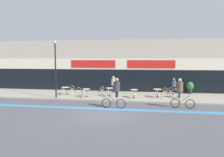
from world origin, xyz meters
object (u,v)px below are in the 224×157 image
pedestrian_near_end (113,83)px  pedestrian_far_end (174,85)px  bistro_table_0 (66,89)px  bistro_table_3 (134,92)px  cafe_chair_4_near (157,93)px  bistro_table_4 (157,91)px  cafe_chair_2_side (103,90)px  bistro_table_1 (86,91)px  bistro_table_5 (179,92)px  lamp_post (55,65)px  cafe_chair_1_side (80,91)px  bistro_table_2 (109,90)px  cafe_chair_5_side (172,92)px  planter_pot (190,87)px  cyclist_1 (116,90)px  cafe_chair_5_near (180,93)px  cafe_chair_1_near (85,92)px  cafe_chair_4_side (164,92)px  cafe_chair_0_side (72,89)px  cyclist_0 (180,91)px  cafe_chair_3_near (134,93)px  cafe_chair_0_near (63,90)px  cafe_chair_2_near (108,92)px

pedestrian_near_end → pedestrian_far_end: size_ratio=1.07×
bistro_table_0 → bistro_table_3: size_ratio=1.00×
cafe_chair_4_near → bistro_table_4: bearing=6.1°
bistro_table_0 → cafe_chair_2_side: 3.85m
bistro_table_1 → bistro_table_5: bistro_table_5 is taller
bistro_table_5 → lamp_post: (-11.08, -2.01, 2.43)m
cafe_chair_1_side → cafe_chair_2_side: size_ratio=1.00×
bistro_table_2 → cafe_chair_5_side: cafe_chair_5_side is taller
bistro_table_1 → planter_pot: size_ratio=0.60×
bistro_table_1 → cyclist_1: bearing=-48.6°
cafe_chair_5_near → cafe_chair_1_near: bearing=90.6°
cafe_chair_4_side → bistro_table_3: bearing=8.7°
bistro_table_2 → cafe_chair_0_side: cafe_chair_0_side is taller
cafe_chair_5_side → cafe_chair_1_near: bearing=-171.8°
bistro_table_1 → pedestrian_far_end: 8.81m
cyclist_0 → cafe_chair_2_side: bearing=154.0°
bistro_table_3 → bistro_table_4: bearing=15.5°
cafe_chair_0_side → pedestrian_far_end: 10.28m
bistro_table_1 → pedestrian_far_end: pedestrian_far_end is taller
bistro_table_2 → cafe_chair_3_near: cafe_chair_3_near is taller
bistro_table_2 → cafe_chair_5_side: (5.84, 0.19, -0.04)m
cafe_chair_3_near → cafe_chair_5_side: (3.44, 1.36, 0.00)m
cafe_chair_3_near → pedestrian_far_end: (3.82, 3.37, 0.45)m
cyclist_0 → bistro_table_2: bearing=151.5°
cafe_chair_4_near → lamp_post: size_ratio=0.17×
cafe_chair_0_near → cafe_chair_4_side: size_ratio=1.00×
cafe_chair_2_near → cafe_chair_4_side: 5.17m
bistro_table_0 → cafe_chair_2_near: (4.48, -0.78, -0.01)m
bistro_table_5 → cafe_chair_0_near: size_ratio=0.86×
bistro_table_2 → cafe_chair_0_near: bearing=-174.0°
cafe_chair_2_side → cafe_chair_5_near: (7.09, -0.44, 0.00)m
cafe_chair_4_near → bistro_table_3: bearing=95.9°
cyclist_1 → lamp_post: bearing=-24.1°
cafe_chair_1_near → cafe_chair_2_side: 2.04m
bistro_table_0 → bistro_table_1: size_ratio=1.00×
bistro_table_0 → cyclist_0: size_ratio=0.33×
pedestrian_far_end → bistro_table_5: bearing=-81.9°
cafe_chair_5_near → lamp_post: lamp_post is taller
cafe_chair_0_side → cafe_chair_4_near: bearing=176.2°
cafe_chair_0_near → cafe_chair_1_side: (1.82, -0.38, 0.00)m
cyclist_1 → cafe_chair_0_near: bearing=-34.3°
bistro_table_2 → cafe_chair_0_side: size_ratio=0.86×
bistro_table_4 → cafe_chair_1_near: size_ratio=0.84×
cyclist_0 → cafe_chair_5_side: bearing=96.4°
bistro_table_2 → cyclist_1: bearing=-74.1°
cafe_chair_2_near → cafe_chair_1_near: bearing=104.9°
cafe_chair_3_near → cafe_chair_2_side: bearing=73.2°
cyclist_0 → bistro_table_3: bearing=141.8°
cafe_chair_0_near → cafe_chair_1_side: size_ratio=1.00×
bistro_table_1 → cafe_chair_0_near: bearing=171.3°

